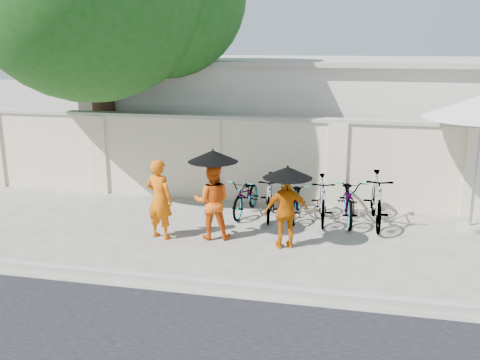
# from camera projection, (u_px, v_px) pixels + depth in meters

# --- Properties ---
(ground) EXTENTS (80.00, 80.00, 0.00)m
(ground) POSITION_uv_depth(u_px,v_px,m) (221.00, 247.00, 10.18)
(ground) COLOR #A79E8C
(kerb) EXTENTS (40.00, 0.16, 0.12)m
(kerb) POSITION_uv_depth(u_px,v_px,m) (195.00, 282.00, 8.56)
(kerb) COLOR #9F9F91
(kerb) RESTS_ON ground
(compound_wall) EXTENTS (20.00, 0.30, 2.00)m
(compound_wall) POSITION_uv_depth(u_px,v_px,m) (294.00, 163.00, 12.75)
(compound_wall) COLOR beige
(compound_wall) RESTS_ON ground
(building_behind) EXTENTS (14.00, 6.00, 3.20)m
(building_behind) POSITION_uv_depth(u_px,v_px,m) (343.00, 117.00, 15.98)
(building_behind) COLOR beige
(building_behind) RESTS_ON ground
(monk_left) EXTENTS (0.67, 0.53, 1.60)m
(monk_left) POSITION_uv_depth(u_px,v_px,m) (160.00, 199.00, 10.49)
(monk_left) COLOR #D85E07
(monk_left) RESTS_ON ground
(monk_center) EXTENTS (0.83, 0.70, 1.52)m
(monk_center) POSITION_uv_depth(u_px,v_px,m) (212.00, 201.00, 10.49)
(monk_center) COLOR #DC510D
(monk_center) RESTS_ON ground
(parasol_center) EXTENTS (0.97, 0.97, 0.94)m
(parasol_center) POSITION_uv_depth(u_px,v_px,m) (213.00, 156.00, 10.17)
(parasol_center) COLOR black
(parasol_center) RESTS_ON ground
(monk_right) EXTENTS (0.91, 0.62, 1.43)m
(monk_right) POSITION_uv_depth(u_px,v_px,m) (286.00, 211.00, 10.01)
(monk_right) COLOR #C05C06
(monk_right) RESTS_ON ground
(parasol_right) EXTENTS (0.92, 0.92, 0.79)m
(parasol_right) POSITION_uv_depth(u_px,v_px,m) (288.00, 172.00, 9.73)
(parasol_right) COLOR black
(parasol_right) RESTS_ON ground
(bike_0) EXTENTS (0.76, 1.68, 0.85)m
(bike_0) POSITION_uv_depth(u_px,v_px,m) (246.00, 196.00, 12.06)
(bike_0) COLOR #A1A0AB
(bike_0) RESTS_ON ground
(bike_1) EXTENTS (0.62, 1.67, 0.98)m
(bike_1) POSITION_uv_depth(u_px,v_px,m) (270.00, 197.00, 11.76)
(bike_1) COLOR #A1A0AB
(bike_1) RESTS_ON ground
(bike_2) EXTENTS (0.62, 1.64, 0.85)m
(bike_2) POSITION_uv_depth(u_px,v_px,m) (297.00, 199.00, 11.82)
(bike_2) COLOR #A1A0AB
(bike_2) RESTS_ON ground
(bike_3) EXTENTS (0.65, 1.72, 1.01)m
(bike_3) POSITION_uv_depth(u_px,v_px,m) (322.00, 200.00, 11.50)
(bike_3) COLOR #A1A0AB
(bike_3) RESTS_ON ground
(bike_4) EXTENTS (0.84, 1.97, 1.01)m
(bike_4) POSITION_uv_depth(u_px,v_px,m) (349.00, 199.00, 11.57)
(bike_4) COLOR #A1A0AB
(bike_4) RESTS_ON ground
(bike_5) EXTENTS (0.64, 1.92, 1.14)m
(bike_5) POSITION_uv_depth(u_px,v_px,m) (377.00, 200.00, 11.27)
(bike_5) COLOR #A1A0AB
(bike_5) RESTS_ON ground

